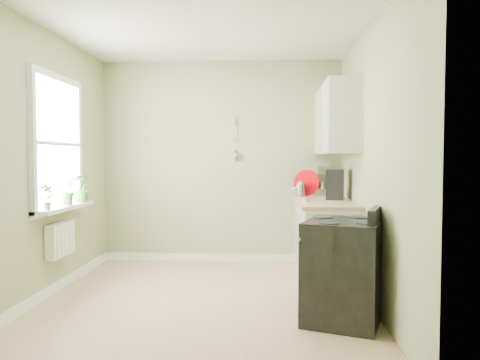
# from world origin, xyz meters

# --- Properties ---
(floor) EXTENTS (3.20, 3.60, 0.02)m
(floor) POSITION_xyz_m (0.00, 0.00, -0.01)
(floor) COLOR tan
(floor) RESTS_ON ground
(ceiling) EXTENTS (3.20, 3.60, 0.02)m
(ceiling) POSITION_xyz_m (0.00, 0.00, 2.71)
(ceiling) COLOR white
(ceiling) RESTS_ON wall_back
(wall_back) EXTENTS (3.20, 0.02, 2.70)m
(wall_back) POSITION_xyz_m (0.00, 1.81, 1.35)
(wall_back) COLOR #959D6B
(wall_back) RESTS_ON floor
(wall_left) EXTENTS (0.02, 3.60, 2.70)m
(wall_left) POSITION_xyz_m (-1.61, 0.00, 1.35)
(wall_left) COLOR #959D6B
(wall_left) RESTS_ON floor
(wall_right) EXTENTS (0.02, 3.60, 2.70)m
(wall_right) POSITION_xyz_m (1.61, 0.00, 1.35)
(wall_right) COLOR #959D6B
(wall_right) RESTS_ON floor
(base_cabinets) EXTENTS (0.60, 1.60, 0.87)m
(base_cabinets) POSITION_xyz_m (1.30, 1.00, 0.43)
(base_cabinets) COLOR silver
(base_cabinets) RESTS_ON floor
(countertop) EXTENTS (0.64, 1.60, 0.04)m
(countertop) POSITION_xyz_m (1.29, 1.00, 0.89)
(countertop) COLOR tan
(countertop) RESTS_ON base_cabinets
(upper_cabinets) EXTENTS (0.35, 1.40, 0.80)m
(upper_cabinets) POSITION_xyz_m (1.43, 1.10, 1.85)
(upper_cabinets) COLOR silver
(upper_cabinets) RESTS_ON wall_right
(window) EXTENTS (0.06, 1.14, 1.44)m
(window) POSITION_xyz_m (-1.58, 0.30, 1.55)
(window) COLOR white
(window) RESTS_ON wall_left
(window_sill) EXTENTS (0.18, 1.14, 0.04)m
(window_sill) POSITION_xyz_m (-1.51, 0.30, 0.88)
(window_sill) COLOR white
(window_sill) RESTS_ON wall_left
(radiator) EXTENTS (0.12, 0.50, 0.35)m
(radiator) POSITION_xyz_m (-1.54, 0.25, 0.55)
(radiator) COLOR white
(radiator) RESTS_ON wall_left
(wall_utensils) EXTENTS (0.02, 0.14, 0.58)m
(wall_utensils) POSITION_xyz_m (0.20, 1.78, 1.56)
(wall_utensils) COLOR tan
(wall_utensils) RESTS_ON wall_back
(stove) EXTENTS (0.83, 0.87, 0.99)m
(stove) POSITION_xyz_m (1.28, -0.47, 0.44)
(stove) COLOR black
(stove) RESTS_ON floor
(stand_mixer) EXTENTS (0.22, 0.37, 0.44)m
(stand_mixer) POSITION_xyz_m (1.35, 1.74, 1.10)
(stand_mixer) COLOR #B2B2B7
(stand_mixer) RESTS_ON countertop
(kettle) EXTENTS (0.19, 0.11, 0.20)m
(kettle) POSITION_xyz_m (1.05, 1.51, 1.01)
(kettle) COLOR silver
(kettle) RESTS_ON countertop
(coffee_maker) EXTENTS (0.24, 0.26, 0.36)m
(coffee_maker) POSITION_xyz_m (1.42, 1.07, 1.08)
(coffee_maker) COLOR black
(coffee_maker) RESTS_ON countertop
(red_tray) EXTENTS (0.33, 0.19, 0.34)m
(red_tray) POSITION_xyz_m (1.13, 1.60, 1.08)
(red_tray) COLOR #B10109
(red_tray) RESTS_ON countertop
(jar) EXTENTS (0.07, 0.07, 0.08)m
(jar) POSITION_xyz_m (1.05, 0.71, 0.95)
(jar) COLOR #C4AD99
(jar) RESTS_ON countertop
(plant_a) EXTENTS (0.16, 0.17, 0.27)m
(plant_a) POSITION_xyz_m (-1.50, -0.12, 1.03)
(plant_a) COLOR #347927
(plant_a) RESTS_ON window_sill
(plant_b) EXTENTS (0.16, 0.19, 0.30)m
(plant_b) POSITION_xyz_m (-1.50, 0.37, 1.05)
(plant_b) COLOR #347927
(plant_b) RESTS_ON window_sill
(plant_c) EXTENTS (0.25, 0.25, 0.33)m
(plant_c) POSITION_xyz_m (-1.50, 0.72, 1.06)
(plant_c) COLOR #347927
(plant_c) RESTS_ON window_sill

